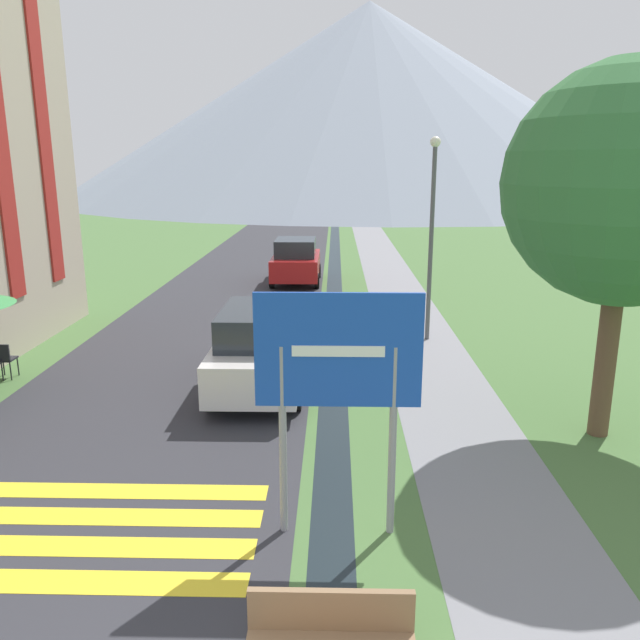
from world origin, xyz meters
TOP-DOWN VIEW (x-y plane):
  - ground_plane at (0.00, 20.00)m, footprint 160.00×160.00m
  - road at (-2.50, 30.00)m, footprint 6.40×60.00m
  - footpath at (3.60, 30.00)m, footprint 2.20×60.00m
  - drainage_channel at (1.20, 30.00)m, footprint 0.60×60.00m
  - crosswalk_marking at (-2.50, 4.08)m, footprint 5.44×2.54m
  - mountain_distant at (5.52, 84.94)m, footprint 81.14×81.14m
  - road_sign at (1.27, 4.17)m, footprint 2.11×0.11m
  - parked_car_near at (-0.40, 9.72)m, footprint 1.92×4.45m
  - parked_car_far at (-0.38, 21.96)m, footprint 1.96×3.82m
  - cafe_chair_far_right at (-6.32, 10.08)m, footprint 0.40×0.40m
  - streetlamp at (3.82, 13.65)m, footprint 0.28×0.28m
  - tree_by_path at (6.05, 7.41)m, footprint 4.08×4.08m

SIDE VIEW (x-z plane):
  - ground_plane at x=0.00m, z-range 0.00..0.00m
  - drainage_channel at x=1.20m, z-range 0.00..0.00m
  - road at x=-2.50m, z-range 0.00..0.01m
  - footpath at x=3.60m, z-range 0.00..0.01m
  - crosswalk_marking at x=-2.50m, z-range 0.00..0.01m
  - cafe_chair_far_right at x=-6.32m, z-range 0.09..0.94m
  - parked_car_far at x=-0.38m, z-range 0.00..1.82m
  - parked_car_near at x=-0.40m, z-range 0.00..1.82m
  - road_sign at x=1.27m, z-range 0.60..3.89m
  - streetlamp at x=3.82m, z-range 0.49..5.97m
  - tree_by_path at x=6.05m, z-range 1.20..7.72m
  - mountain_distant at x=5.52m, z-range 0.00..25.05m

